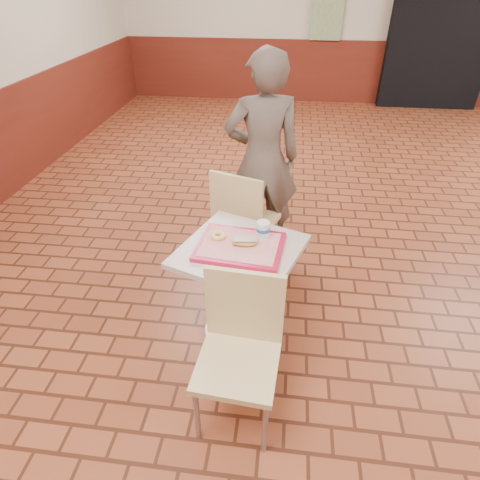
# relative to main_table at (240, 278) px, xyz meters

# --- Properties ---
(wainscot_band) EXTENTS (8.00, 10.00, 1.00)m
(wainscot_band) POSITION_rel_main_table_xyz_m (1.32, 0.63, 0.04)
(wainscot_band) COLOR #551A10
(wainscot_band) RESTS_ON ground
(corridor_doorway) EXTENTS (1.60, 0.22, 2.20)m
(corridor_doorway) POSITION_rel_main_table_xyz_m (2.52, 5.51, 0.64)
(corridor_doorway) COLOR black
(corridor_doorway) RESTS_ON ground
(main_table) EXTENTS (0.64, 0.64, 0.68)m
(main_table) POSITION_rel_main_table_xyz_m (0.00, 0.00, 0.00)
(main_table) COLOR #B9A595
(main_table) RESTS_ON ground
(chair_main_front) EXTENTS (0.42, 0.42, 0.85)m
(chair_main_front) POSITION_rel_main_table_xyz_m (0.07, -0.53, 0.02)
(chair_main_front) COLOR #D2B97E
(chair_main_front) RESTS_ON ground
(chair_main_back) EXTENTS (0.51, 0.51, 0.87)m
(chair_main_back) POSITION_rel_main_table_xyz_m (-0.06, 0.66, 0.03)
(chair_main_back) COLOR #E2CB87
(chair_main_back) RESTS_ON ground
(customer) EXTENTS (0.66, 0.52, 1.60)m
(customer) POSITION_rel_main_table_xyz_m (0.05, 1.00, 0.34)
(customer) COLOR brown
(customer) RESTS_ON ground
(serving_tray) EXTENTS (0.48, 0.38, 0.03)m
(serving_tray) POSITION_rel_main_table_xyz_m (0.00, 0.00, 0.24)
(serving_tray) COLOR #B80D32
(serving_tray) RESTS_ON main_table
(ring_donut) EXTENTS (0.10, 0.10, 0.03)m
(ring_donut) POSITION_rel_main_table_xyz_m (-0.14, 0.05, 0.27)
(ring_donut) COLOR #F2BD58
(ring_donut) RESTS_ON serving_tray
(long_john_donut) EXTENTS (0.15, 0.08, 0.04)m
(long_john_donut) POSITION_rel_main_table_xyz_m (0.03, -0.00, 0.27)
(long_john_donut) COLOR #B89335
(long_john_donut) RESTS_ON serving_tray
(paper_cup) EXTENTS (0.08, 0.08, 0.10)m
(paper_cup) POSITION_rel_main_table_xyz_m (0.12, 0.09, 0.30)
(paper_cup) COLOR silver
(paper_cup) RESTS_ON serving_tray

